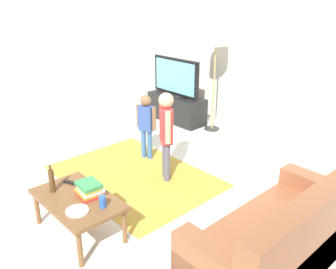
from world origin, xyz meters
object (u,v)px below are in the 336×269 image
(soda_can, at_px, (103,202))
(tv_stand, at_px, (176,108))
(child_center, at_px, (166,129))
(floor_lamp, at_px, (216,43))
(book_stack, at_px, (89,189))
(plate, at_px, (77,211))
(child_near_tv, at_px, (146,121))
(tv, at_px, (176,78))
(bottle, at_px, (52,180))
(tv_remote, at_px, (71,183))
(couch, at_px, (282,242))
(coffee_table, at_px, (77,202))

(soda_can, bearing_deg, tv_stand, 124.99)
(child_center, bearing_deg, floor_lamp, 113.03)
(floor_lamp, height_order, child_center, floor_lamp)
(tv_stand, relative_size, child_center, 1.01)
(book_stack, distance_m, plate, 0.30)
(tv_stand, height_order, child_near_tv, child_near_tv)
(tv, xyz_separation_m, soda_can, (2.13, -3.03, -0.37))
(book_stack, relative_size, bottle, 0.94)
(floor_lamp, bearing_deg, bottle, -77.53)
(child_near_tv, bearing_deg, soda_can, -51.69)
(floor_lamp, relative_size, bottle, 5.80)
(child_near_tv, xyz_separation_m, plate, (1.14, -1.79, -0.16))
(child_near_tv, bearing_deg, floor_lamp, 94.10)
(tv_remote, relative_size, plate, 0.77)
(bottle, xyz_separation_m, tv_remote, (-0.02, 0.22, -0.12))
(couch, bearing_deg, soda_can, -145.00)
(book_stack, relative_size, soda_can, 2.42)
(child_near_tv, distance_m, tv_remote, 1.69)
(tv_stand, xyz_separation_m, soda_can, (2.13, -3.05, 0.24))
(coffee_table, xyz_separation_m, bottle, (-0.28, -0.12, 0.18))
(child_near_tv, relative_size, bottle, 3.19)
(tv, xyz_separation_m, book_stack, (1.86, -3.01, -0.35))
(floor_lamp, relative_size, book_stack, 6.14)
(book_stack, relative_size, plate, 1.32)
(tv_stand, height_order, book_stack, book_stack)
(coffee_table, height_order, soda_can, soda_can)
(tv_stand, height_order, tv, tv)
(floor_lamp, xyz_separation_m, coffee_table, (1.04, -3.30, -1.17))
(couch, xyz_separation_m, floor_lamp, (-2.74, 2.23, 1.25))
(floor_lamp, height_order, bottle, floor_lamp)
(soda_can, relative_size, plate, 0.55)
(tv, distance_m, plate, 3.85)
(tv_stand, distance_m, plate, 3.85)
(child_near_tv, height_order, coffee_table, child_near_tv)
(tv_stand, xyz_separation_m, child_center, (1.56, -1.69, 0.47))
(child_near_tv, bearing_deg, child_center, -17.78)
(book_stack, relative_size, tv_remote, 1.71)
(tv_remote, bearing_deg, child_center, 66.08)
(tv, bearing_deg, child_near_tv, -58.48)
(floor_lamp, distance_m, coffee_table, 3.65)
(bottle, bearing_deg, floor_lamp, 102.47)
(tv, bearing_deg, child_center, -46.96)
(tv, height_order, tv_remote, tv)
(tv_stand, distance_m, couch, 4.08)
(bottle, height_order, tv_remote, bottle)
(floor_lamp, height_order, coffee_table, floor_lamp)
(couch, relative_size, child_center, 1.51)
(couch, distance_m, soda_can, 1.70)
(tv_stand, relative_size, couch, 0.67)
(child_center, distance_m, tv_remote, 1.39)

